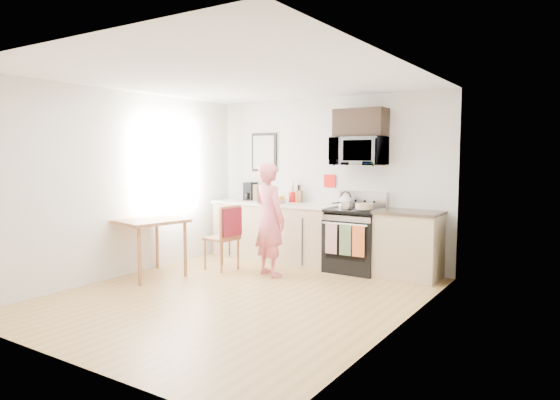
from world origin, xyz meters
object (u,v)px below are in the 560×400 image
Objects in this scene: chair at (228,229)px; person at (270,219)px; range at (355,242)px; dining_table at (148,226)px; microwave at (359,151)px; cake at (364,207)px.

person is at bearing 16.11° from chair.
range is 1.31× the size of dining_table.
person is 1.81× the size of dining_table.
microwave is 2.60× the size of cake.
microwave is 0.47× the size of person.
dining_table is 0.92× the size of chair.
cake is (0.18, -0.21, -0.79)m from microwave.
person reaches higher than dining_table.
chair is at bearing -144.90° from microwave.
cake is at bearing 34.04° from chair.
dining_table is (-2.28, -1.99, -1.04)m from microwave.
range is at bearing 148.99° from cake.
microwave reaches higher than dining_table.
microwave reaches higher than chair.
person is at bearing 35.58° from dining_table.
dining_table is at bearing 57.02° from person.
dining_table is at bearing -121.68° from chair.
person is 1.70m from dining_table.
microwave is at bearing -110.64° from person.
microwave is at bearing 42.19° from chair.
dining_table is at bearing -144.26° from cake.
range is 3.97× the size of cake.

